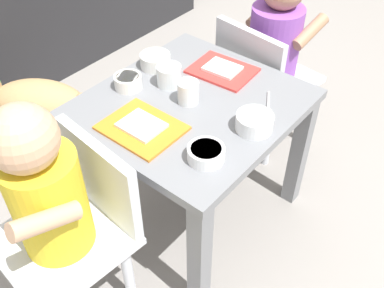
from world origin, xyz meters
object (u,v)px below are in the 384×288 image
(food_tray_right, at_px, (222,70))
(water_cup_left, at_px, (169,77))
(veggie_bowl_far, at_px, (206,153))
(seated_child_right, at_px, (272,44))
(cereal_bowl_right_side, at_px, (155,60))
(dog, at_px, (32,103))
(water_cup_right, at_px, (188,93))
(food_tray_left, at_px, (142,127))
(cereal_bowl_left_side, at_px, (255,122))
(spoon_by_left_tray, at_px, (268,105))
(dining_table, at_px, (192,125))
(seated_child_left, at_px, (53,199))
(veggie_bowl_near, at_px, (128,81))

(food_tray_right, distance_m, water_cup_left, 0.16)
(food_tray_right, height_order, veggie_bowl_far, veggie_bowl_far)
(seated_child_right, distance_m, cereal_bowl_right_side, 0.41)
(food_tray_right, bearing_deg, veggie_bowl_far, -149.45)
(dog, xyz_separation_m, water_cup_right, (0.12, -0.61, 0.26))
(food_tray_left, distance_m, cereal_bowl_left_side, 0.28)
(food_tray_left, height_order, spoon_by_left_tray, food_tray_left)
(dog, distance_m, veggie_bowl_far, 0.82)
(seated_child_right, relative_size, water_cup_right, 10.88)
(food_tray_left, bearing_deg, water_cup_right, -5.70)
(veggie_bowl_far, bearing_deg, spoon_by_left_tray, -0.93)
(cereal_bowl_right_side, bearing_deg, dining_table, -108.49)
(dining_table, xyz_separation_m, food_tray_right, (0.17, 0.02, 0.09))
(food_tray_right, height_order, cereal_bowl_left_side, cereal_bowl_left_side)
(food_tray_right, bearing_deg, cereal_bowl_right_side, 121.50)
(seated_child_left, distance_m, spoon_by_left_tray, 0.58)
(dining_table, bearing_deg, seated_child_left, 176.36)
(veggie_bowl_near, bearing_deg, veggie_bowl_far, -104.66)
(water_cup_right, relative_size, spoon_by_left_tray, 0.66)
(dog, xyz_separation_m, spoon_by_left_tray, (0.23, -0.79, 0.23))
(dining_table, height_order, seated_child_left, seated_child_left)
(dining_table, relative_size, seated_child_right, 0.84)
(spoon_by_left_tray, bearing_deg, cereal_bowl_left_side, -168.01)
(food_tray_left, relative_size, water_cup_right, 3.15)
(food_tray_right, height_order, spoon_by_left_tray, food_tray_right)
(cereal_bowl_right_side, bearing_deg, cereal_bowl_left_side, -98.22)
(dog, xyz_separation_m, cereal_bowl_left_side, (0.13, -0.81, 0.25))
(dog, relative_size, water_cup_right, 6.98)
(water_cup_left, bearing_deg, seated_child_right, -11.06)
(cereal_bowl_left_side, bearing_deg, food_tray_left, 129.53)
(dog, height_order, water_cup_right, water_cup_right)
(water_cup_left, bearing_deg, cereal_bowl_right_side, 65.03)
(seated_child_left, height_order, water_cup_left, seated_child_left)
(water_cup_left, bearing_deg, food_tray_right, -27.49)
(seated_child_left, bearing_deg, dining_table, -3.64)
(seated_child_left, xyz_separation_m, water_cup_left, (0.46, 0.07, 0.05))
(dog, height_order, food_tray_right, food_tray_right)
(seated_child_left, xyz_separation_m, seated_child_right, (0.87, -0.01, -0.01))
(water_cup_right, bearing_deg, food_tray_right, 5.23)
(food_tray_right, xyz_separation_m, cereal_bowl_right_side, (-0.10, 0.17, 0.02))
(seated_child_right, relative_size, veggie_bowl_near, 8.65)
(dining_table, xyz_separation_m, veggie_bowl_far, (-0.15, -0.16, 0.10))
(seated_child_right, height_order, dog, seated_child_right)
(water_cup_left, xyz_separation_m, cereal_bowl_right_side, (0.04, 0.09, -0.00))
(food_tray_left, relative_size, water_cup_left, 2.80)
(seated_child_left, distance_m, dog, 0.70)
(seated_child_left, height_order, food_tray_left, seated_child_left)
(seated_child_right, height_order, spoon_by_left_tray, seated_child_right)
(food_tray_right, relative_size, veggie_bowl_near, 2.45)
(food_tray_right, bearing_deg, water_cup_left, 152.51)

